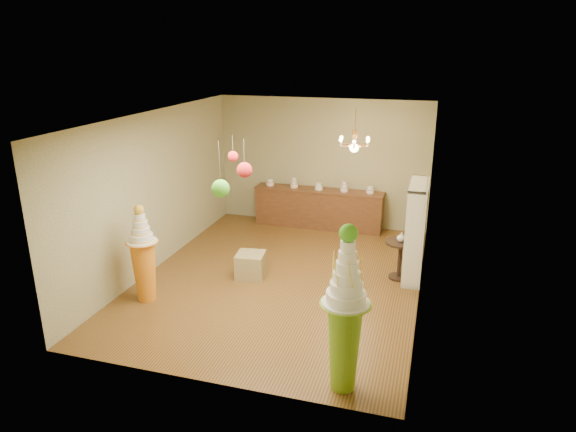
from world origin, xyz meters
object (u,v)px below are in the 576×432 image
(pedestal_orange, at_px, (144,263))
(pedestal_green, at_px, (345,326))
(round_table, at_px, (400,255))
(sideboard, at_px, (318,208))

(pedestal_orange, bearing_deg, pedestal_green, -20.86)
(round_table, bearing_deg, pedestal_green, -96.65)
(pedestal_green, height_order, sideboard, pedestal_green)
(pedestal_orange, bearing_deg, sideboard, 66.15)
(round_table, bearing_deg, sideboard, 131.83)
(pedestal_orange, xyz_separation_m, round_table, (4.06, 2.08, -0.21))
(pedestal_green, xyz_separation_m, sideboard, (-1.69, 5.82, -0.40))
(pedestal_green, bearing_deg, sideboard, 106.24)
(pedestal_green, distance_m, sideboard, 6.08)
(pedestal_green, relative_size, sideboard, 0.72)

